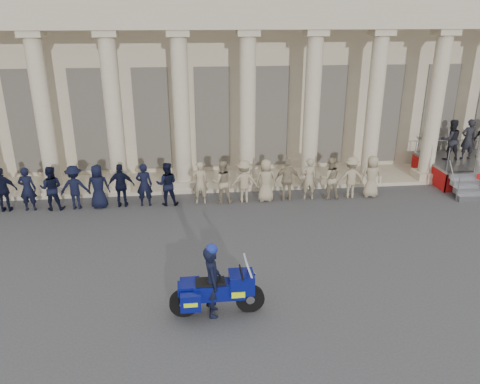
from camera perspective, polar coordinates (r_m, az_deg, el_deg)
name	(u,v)px	position (r m, az deg, el deg)	size (l,w,h in m)	color
ground	(235,296)	(12.40, -0.64, -12.57)	(90.00, 90.00, 0.00)	#3C3C3E
building	(207,61)	(25.16, -4.07, 15.60)	(40.00, 12.50, 9.00)	#BBAB8C
officer_rank	(131,185)	(17.95, -13.19, 0.81)	(19.77, 0.63, 1.67)	black
reviewing_stand	(478,148)	(22.77, 27.05, 4.76)	(4.29, 4.11, 2.63)	gray
motorcycle	(218,290)	(11.45, -2.71, -11.89)	(2.30, 0.94, 1.48)	black
rider	(212,280)	(11.28, -3.39, -10.67)	(0.44, 0.66, 1.89)	black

